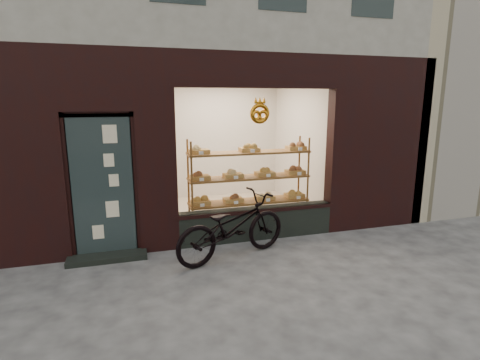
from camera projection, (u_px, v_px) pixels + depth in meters
name	position (u px, v px, depth m)	size (l,w,h in m)	color
ground	(279.00, 304.00, 4.42)	(90.00, 90.00, 0.00)	#3A3A3A
display_shelf	(249.00, 186.00, 6.76)	(2.20, 0.45, 1.70)	brown
bicycle	(232.00, 227.00, 5.63)	(0.66, 1.88, 0.99)	black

